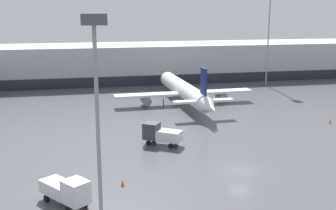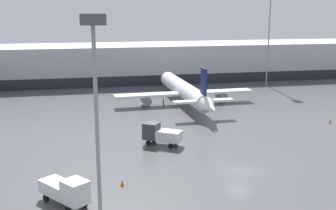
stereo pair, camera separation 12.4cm
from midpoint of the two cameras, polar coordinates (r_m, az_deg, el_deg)
name	(u,v)px [view 1 (the left image)]	position (r m, az deg, el deg)	size (l,w,h in m)	color
ground_plane	(241,170)	(48.86, 9.72, -8.68)	(320.00, 320.00, 0.00)	#4C4C51
terminal_building	(150,62)	(106.23, -2.50, 5.82)	(160.00, 31.58, 9.00)	#B2B2B7
parked_jet_2	(184,91)	(79.41, 2.20, 1.95)	(26.66, 33.44, 8.44)	white
service_truck_0	(67,190)	(40.71, -13.65, -11.15)	(4.95, 5.74, 2.84)	silver
service_truck_1	(161,134)	(56.12, -1.06, -3.91)	(5.32, 4.43, 2.91)	silver
traffic_cone_0	(123,183)	(44.31, -6.25, -10.45)	(0.42, 0.42, 0.66)	orange
traffic_cone_1	(330,121)	(71.62, 21.07, -2.00)	(0.38, 0.38, 0.79)	orange
apron_light_mast_1	(95,65)	(30.57, -9.92, 5.31)	(1.80, 1.80, 17.58)	gray
apron_light_mast_2	(270,12)	(100.31, 13.57, 12.11)	(1.80, 1.80, 21.85)	gray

